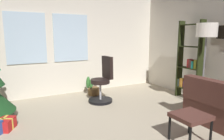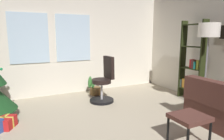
{
  "view_description": "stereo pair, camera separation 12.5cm",
  "coord_description": "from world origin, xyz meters",
  "px_view_note": "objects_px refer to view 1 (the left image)",
  "views": [
    {
      "loc": [
        -1.39,
        -2.44,
        1.54
      ],
      "look_at": [
        0.32,
        0.78,
        0.91
      ],
      "focal_mm": 32.03,
      "sensor_mm": 36.0,
      "label": 1
    },
    {
      "loc": [
        -1.27,
        -2.49,
        1.54
      ],
      "look_at": [
        0.32,
        0.78,
        0.91
      ],
      "focal_mm": 32.03,
      "sensor_mm": 36.0,
      "label": 2
    }
  ],
  "objects_px": {
    "footstool": "(191,118)",
    "floor_lamp": "(206,35)",
    "gift_box_red": "(3,124)",
    "bookshelf": "(190,66)",
    "office_chair": "(102,84)",
    "potted_plant": "(92,88)"
  },
  "relations": [
    {
      "from": "bookshelf",
      "to": "potted_plant",
      "type": "relative_size",
      "value": 3.74
    },
    {
      "from": "potted_plant",
      "to": "floor_lamp",
      "type": "bearing_deg",
      "value": -48.85
    },
    {
      "from": "gift_box_red",
      "to": "office_chair",
      "type": "bearing_deg",
      "value": 14.39
    },
    {
      "from": "bookshelf",
      "to": "floor_lamp",
      "type": "relative_size",
      "value": 1.06
    },
    {
      "from": "office_chair",
      "to": "potted_plant",
      "type": "bearing_deg",
      "value": 91.3
    },
    {
      "from": "gift_box_red",
      "to": "footstool",
      "type": "bearing_deg",
      "value": -35.45
    },
    {
      "from": "bookshelf",
      "to": "floor_lamp",
      "type": "height_order",
      "value": "bookshelf"
    },
    {
      "from": "gift_box_red",
      "to": "bookshelf",
      "type": "distance_m",
      "value": 4.08
    },
    {
      "from": "gift_box_red",
      "to": "floor_lamp",
      "type": "relative_size",
      "value": 0.23
    },
    {
      "from": "bookshelf",
      "to": "potted_plant",
      "type": "distance_m",
      "value": 2.49
    },
    {
      "from": "bookshelf",
      "to": "office_chair",
      "type": "bearing_deg",
      "value": 157.88
    },
    {
      "from": "footstool",
      "to": "floor_lamp",
      "type": "height_order",
      "value": "floor_lamp"
    },
    {
      "from": "gift_box_red",
      "to": "potted_plant",
      "type": "relative_size",
      "value": 0.81
    },
    {
      "from": "gift_box_red",
      "to": "office_chair",
      "type": "distance_m",
      "value": 2.16
    },
    {
      "from": "footstool",
      "to": "potted_plant",
      "type": "xyz_separation_m",
      "value": [
        -0.36,
        2.85,
        -0.19
      ]
    },
    {
      "from": "floor_lamp",
      "to": "office_chair",
      "type": "bearing_deg",
      "value": 141.39
    },
    {
      "from": "footstool",
      "to": "office_chair",
      "type": "xyz_separation_m",
      "value": [
        -0.34,
        2.24,
        0.05
      ]
    },
    {
      "from": "office_chair",
      "to": "bookshelf",
      "type": "distance_m",
      "value": 2.14
    },
    {
      "from": "footstool",
      "to": "gift_box_red",
      "type": "distance_m",
      "value": 2.97
    },
    {
      "from": "footstool",
      "to": "floor_lamp",
      "type": "xyz_separation_m",
      "value": [
        1.36,
        0.88,
        1.18
      ]
    },
    {
      "from": "gift_box_red",
      "to": "bookshelf",
      "type": "xyz_separation_m",
      "value": [
        4.01,
        -0.26,
        0.73
      ]
    },
    {
      "from": "footstool",
      "to": "office_chair",
      "type": "height_order",
      "value": "office_chair"
    }
  ]
}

